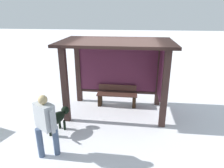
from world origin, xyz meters
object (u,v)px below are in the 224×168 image
at_px(person_walking, 46,122).
at_px(dog, 58,118).
at_px(bench_left_inside, 117,96).
at_px(bus_shelter, 120,60).

height_order(person_walking, dog, person_walking).
xyz_separation_m(bench_left_inside, dog, (-1.48, -1.85, 0.09)).
bearing_deg(bench_left_inside, bus_shelter, -63.89).
distance_m(bus_shelter, person_walking, 3.10).
xyz_separation_m(bench_left_inside, person_walking, (-1.35, -2.84, 0.56)).
height_order(bus_shelter, dog, bus_shelter).
relative_size(person_walking, dog, 1.62).
bearing_deg(bus_shelter, person_walking, -119.51).
height_order(bus_shelter, bench_left_inside, bus_shelter).
height_order(bus_shelter, person_walking, bus_shelter).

